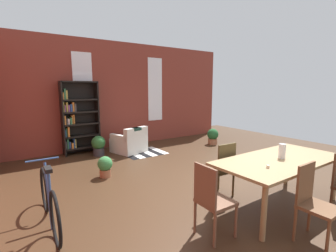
% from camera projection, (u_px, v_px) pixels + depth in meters
% --- Properties ---
extents(ground_plane, '(11.25, 11.25, 0.00)m').
position_uv_depth(ground_plane, '(223.00, 191.00, 4.38)').
color(ground_plane, '#412A19').
extents(back_wall_brick, '(7.94, 0.12, 3.27)m').
position_uv_depth(back_wall_brick, '(122.00, 95.00, 7.70)').
color(back_wall_brick, brown).
rests_on(back_wall_brick, ground).
extents(window_pane_0, '(0.55, 0.02, 2.12)m').
position_uv_depth(window_pane_0, '(83.00, 90.00, 6.94)').
color(window_pane_0, white).
extents(window_pane_1, '(0.55, 0.02, 2.12)m').
position_uv_depth(window_pane_1, '(155.00, 90.00, 8.30)').
color(window_pane_1, white).
extents(dining_table, '(2.17, 1.02, 0.77)m').
position_uv_depth(dining_table, '(280.00, 163.00, 3.74)').
color(dining_table, '#93764E').
rests_on(dining_table, ground).
extents(vase_on_table, '(0.10, 0.10, 0.23)m').
position_uv_depth(vase_on_table, '(282.00, 151.00, 3.74)').
color(vase_on_table, silver).
rests_on(vase_on_table, dining_table).
extents(tealight_candle_0, '(0.04, 0.04, 0.04)m').
position_uv_depth(tealight_candle_0, '(268.00, 166.00, 3.30)').
color(tealight_candle_0, silver).
rests_on(tealight_candle_0, dining_table).
extents(dining_chair_head_left, '(0.41, 0.41, 0.95)m').
position_uv_depth(dining_chair_head_left, '(212.00, 198.00, 2.96)').
color(dining_chair_head_left, brown).
rests_on(dining_chair_head_left, ground).
extents(dining_chair_far_left, '(0.42, 0.42, 0.95)m').
position_uv_depth(dining_chair_far_left, '(222.00, 168.00, 4.10)').
color(dining_chair_far_left, '#4A3D21').
rests_on(dining_chair_far_left, ground).
extents(dining_chair_near_left, '(0.40, 0.40, 0.95)m').
position_uv_depth(dining_chair_near_left, '(314.00, 201.00, 2.90)').
color(dining_chair_near_left, brown).
rests_on(dining_chair_near_left, ground).
extents(bookshelf_tall, '(1.00, 0.34, 2.04)m').
position_uv_depth(bookshelf_tall, '(78.00, 118.00, 6.77)').
color(bookshelf_tall, black).
rests_on(bookshelf_tall, ground).
extents(armchair_white, '(0.99, 0.99, 0.75)m').
position_uv_depth(armchair_white, '(130.00, 143.00, 7.02)').
color(armchair_white, silver).
rests_on(armchair_white, ground).
extents(bicycle_second, '(0.44, 1.69, 0.89)m').
position_uv_depth(bicycle_second, '(49.00, 201.00, 3.25)').
color(bicycle_second, black).
rests_on(bicycle_second, ground).
extents(potted_plant_by_shelf, '(0.31, 0.31, 0.44)m').
position_uv_depth(potted_plant_by_shelf, '(105.00, 166.00, 5.05)').
color(potted_plant_by_shelf, '#9E6042').
rests_on(potted_plant_by_shelf, ground).
extents(potted_plant_corner, '(0.37, 0.37, 0.52)m').
position_uv_depth(potted_plant_corner, '(213.00, 136.00, 8.00)').
color(potted_plant_corner, '#9E6042').
rests_on(potted_plant_corner, ground).
extents(potted_plant_window, '(0.38, 0.38, 0.55)m').
position_uv_depth(potted_plant_window, '(99.00, 145.00, 6.66)').
color(potted_plant_window, '#333338').
rests_on(potted_plant_window, ground).
extents(striped_rug, '(1.15, 0.99, 0.01)m').
position_uv_depth(striped_rug, '(144.00, 153.00, 6.97)').
color(striped_rug, black).
rests_on(striped_rug, ground).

